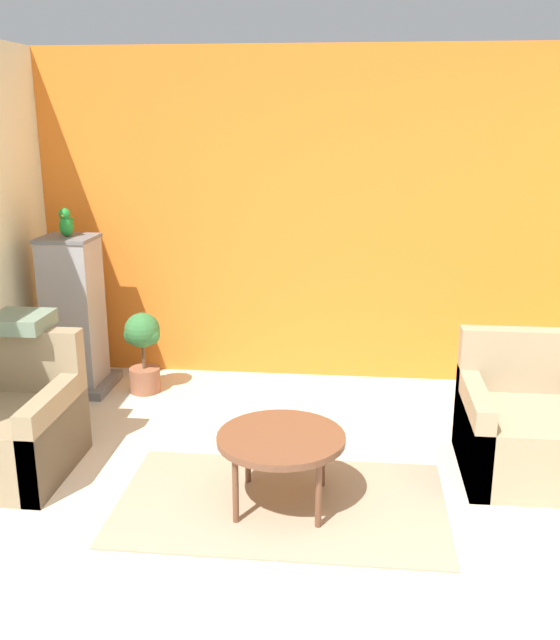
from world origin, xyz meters
TOP-DOWN VIEW (x-y plane):
  - ground_plane at (0.00, 0.00)m, footprint 20.00×20.00m
  - wall_back_accent at (0.00, 3.22)m, footprint 4.51×0.06m
  - area_rug at (0.07, 1.01)m, footprint 1.91×1.13m
  - coffee_table at (0.07, 1.01)m, footprint 0.74×0.74m
  - armchair_left at (-1.70, 1.25)m, footprint 0.78×0.84m
  - armchair_right at (1.56, 1.58)m, footprint 0.78×0.84m
  - birdcage at (-1.80, 2.68)m, footprint 0.57×0.57m
  - parrot at (-1.80, 2.69)m, footprint 0.11×0.19m
  - potted_plant at (-1.23, 2.66)m, footprint 0.31×0.28m
  - throw_pillow at (-1.70, 1.56)m, footprint 0.36×0.36m

SIDE VIEW (x-z plane):
  - ground_plane at x=0.00m, z-range 0.00..0.00m
  - area_rug at x=0.07m, z-range 0.00..0.01m
  - armchair_left at x=-1.70m, z-range -0.15..0.71m
  - armchair_right at x=1.56m, z-range -0.15..0.71m
  - potted_plant at x=-1.23m, z-range 0.06..0.73m
  - coffee_table at x=0.07m, z-range 0.18..0.63m
  - birdcage at x=-1.80m, z-range -0.03..1.25m
  - throw_pillow at x=-1.70m, z-range 0.85..0.95m
  - wall_back_accent at x=0.00m, z-range 0.00..2.73m
  - parrot at x=-1.80m, z-range 1.26..1.49m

